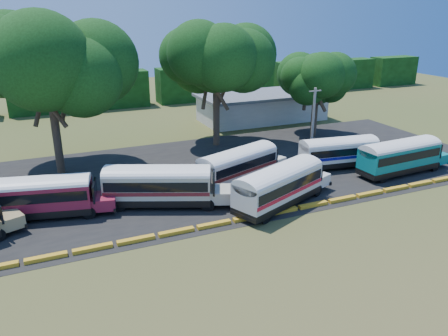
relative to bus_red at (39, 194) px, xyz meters
name	(u,v)px	position (x,y,z in m)	size (l,w,h in m)	color
ground	(237,228)	(13.51, -7.94, -1.95)	(160.00, 160.00, 0.00)	#344B19
asphalt_strip	(196,175)	(14.51, 4.06, -1.94)	(64.00, 24.00, 0.02)	black
curb	(232,221)	(13.51, -6.94, -1.80)	(53.70, 0.45, 0.30)	orange
terminal_building	(262,106)	(31.51, 22.06, 0.09)	(19.00, 9.00, 4.00)	beige
treeline_backdrop	(118,89)	(13.51, 40.06, 1.05)	(130.00, 4.00, 6.00)	black
bus_red	(39,194)	(0.00, 0.00, 0.00)	(10.62, 4.69, 3.39)	black
bus_cream_west	(161,183)	(9.38, -1.67, 0.05)	(10.93, 6.57, 3.53)	black
bus_cream_east	(239,163)	(17.68, 0.57, -0.04)	(10.45, 5.97, 3.36)	black
bus_white_red	(280,184)	(18.50, -5.65, 0.07)	(11.02, 6.65, 3.56)	black
bus_white_blue	(340,151)	(29.12, 0.25, -0.12)	(10.05, 3.65, 3.23)	black
bus_teal	(401,155)	(33.47, -3.70, 0.06)	(10.78, 3.27, 3.50)	black
tree_west	(46,60)	(2.14, 9.94, 9.23)	(11.90, 11.90, 15.58)	#362B1B
tree_center	(216,60)	(20.34, 12.82, 8.25)	(10.51, 10.51, 14.09)	#362B1B
tree_east	(317,76)	(33.69, 11.79, 5.84)	(7.59, 7.59, 10.64)	#362B1B
utility_pole	(313,118)	(30.00, 6.72, 1.81)	(1.60, 0.30, 7.29)	gray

